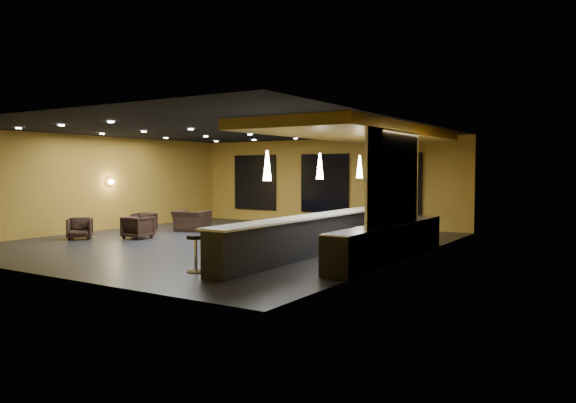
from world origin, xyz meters
The scene contains 36 objects.
floor centered at (0.00, 0.00, -0.05)m, with size 12.00×13.00×0.10m, color black.
ceiling centered at (0.00, 0.00, 3.55)m, with size 12.00×13.00×0.10m, color black.
wall_back centered at (0.00, 6.55, 1.75)m, with size 12.00×0.10×3.50m, color olive.
wall_front centered at (0.00, -6.55, 1.75)m, with size 12.00×0.10×3.50m, color olive.
wall_left centered at (-6.05, 0.00, 1.75)m, with size 0.10×13.00×3.50m, color olive.
wall_right centered at (6.05, 0.00, 1.75)m, with size 0.10×13.00×3.50m, color olive.
wood_soffit centered at (4.00, 1.00, 3.36)m, with size 3.60×8.00×0.28m, color olive.
window_left centered at (-3.50, 6.44, 1.70)m, with size 2.20×0.06×2.40m, color black.
window_center centered at (0.00, 6.44, 1.70)m, with size 2.20×0.06×2.40m, color black.
window_right centered at (3.00, 6.44, 1.70)m, with size 2.20×0.06×2.40m, color black.
tile_backsplash centered at (5.96, -1.00, 2.00)m, with size 0.06×3.20×2.40m, color white.
bar_counter centered at (3.65, -1.00, 0.50)m, with size 0.60×8.00×1.00m, color black.
bar_top centered at (3.65, -1.00, 1.02)m, with size 0.78×8.10×0.05m, color white.
prep_counter centered at (5.65, -0.50, 0.43)m, with size 0.70×6.00×0.86m, color black.
prep_top centered at (5.65, -0.50, 0.89)m, with size 0.72×6.00×0.03m, color silver.
wall_shelf_lower centered at (5.82, -1.20, 1.60)m, with size 0.30×1.50×0.03m, color silver.
wall_shelf_upper centered at (5.82, -1.20, 2.05)m, with size 0.30×1.50×0.03m, color silver.
column centered at (3.65, 3.60, 1.75)m, with size 0.60×0.60×3.50m, color olive.
wall_sconce centered at (-5.88, 0.50, 1.80)m, with size 0.22×0.22×0.22m, color #FFE5B2.
pendant_0 centered at (3.65, -3.00, 2.35)m, with size 0.20×0.20×0.70m, color white.
pendant_1 centered at (3.65, -0.50, 2.35)m, with size 0.20×0.20×0.70m, color white.
pendant_2 centered at (3.65, 2.00, 2.35)m, with size 0.20×0.20×0.70m, color white.
staff_a centered at (4.52, 1.23, 0.79)m, with size 0.57×0.38×1.57m, color black.
staff_b centered at (4.58, 2.06, 0.76)m, with size 0.74×0.58×1.53m, color black.
staff_c centered at (4.95, 2.30, 0.93)m, with size 0.91×0.59×1.86m, color black.
armchair_a centered at (-4.42, -2.03, 0.35)m, with size 0.74×0.76×0.69m, color black.
armchair_b centered at (-2.94, -0.91, 0.37)m, with size 0.79×0.81×0.74m, color black.
armchair_c centered at (-4.34, 0.69, 0.34)m, with size 0.73×0.75×0.69m, color black.
armchair_d centered at (-2.99, 1.74, 0.38)m, with size 1.16×1.02×0.76m, color black.
bar_stool_0 centered at (2.76, -4.48, 0.53)m, with size 0.42×0.42×0.82m.
bar_stool_1 centered at (2.83, -3.17, 0.51)m, with size 0.40×0.40×0.79m.
bar_stool_2 centered at (2.92, -2.04, 0.46)m, with size 0.36×0.36×0.72m.
bar_stool_3 centered at (2.80, -0.92, 0.52)m, with size 0.41×0.41×0.82m.
bar_stool_4 centered at (2.73, 0.24, 0.49)m, with size 0.39×0.39×0.76m.
bar_stool_5 centered at (2.88, 1.30, 0.53)m, with size 0.42×0.42×0.82m.
bar_stool_6 centered at (2.71, 2.29, 0.53)m, with size 0.42×0.42×0.83m.
Camera 1 is at (11.02, -13.72, 2.25)m, focal length 35.00 mm.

